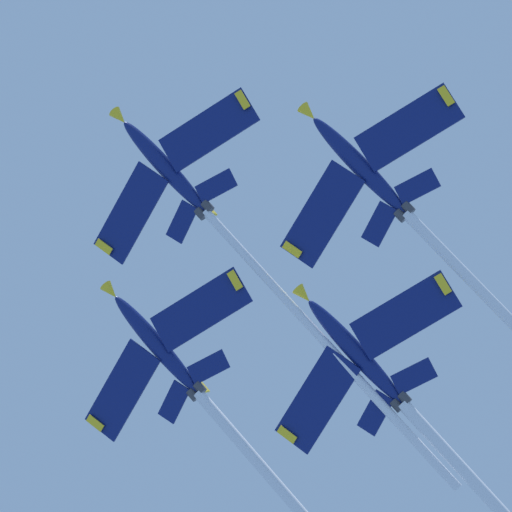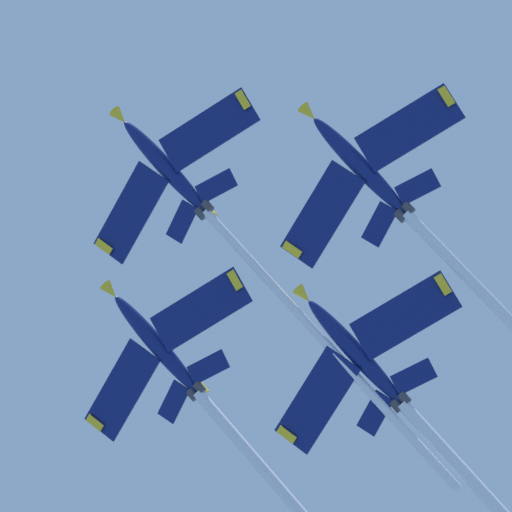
{
  "view_description": "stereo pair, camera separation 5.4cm",
  "coord_description": "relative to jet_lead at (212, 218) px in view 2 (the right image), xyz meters",
  "views": [
    {
      "loc": [
        -10.33,
        -37.4,
        1.83
      ],
      "look_at": [
        3.2,
        -16.09,
        100.4
      ],
      "focal_mm": 80.48,
      "sensor_mm": 36.0,
      "label": 1
    },
    {
      "loc": [
        -10.37,
        -37.37,
        1.83
      ],
      "look_at": [
        3.2,
        -16.09,
        100.4
      ],
      "focal_mm": 80.48,
      "sensor_mm": 36.0,
      "label": 2
    }
  ],
  "objects": [
    {
      "name": "jet_right_wing",
      "position": [
        9.44,
        13.73,
        -5.93
      ],
      "size": [
        39.68,
        19.76,
        20.64
      ],
      "color": "navy"
    },
    {
      "name": "jet_lead",
      "position": [
        0.0,
        0.0,
        0.0
      ],
      "size": [
        41.08,
        19.76,
        21.71
      ],
      "color": "navy"
    },
    {
      "name": "jet_left_wing",
      "position": [
        14.29,
        -10.1,
        -5.21
      ],
      "size": [
        36.28,
        19.73,
        18.68
      ],
      "color": "navy"
    },
    {
      "name": "jet_slot",
      "position": [
        24.42,
        3.44,
        -12.19
      ],
      "size": [
        40.6,
        19.74,
        21.46
      ],
      "color": "navy"
    }
  ]
}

